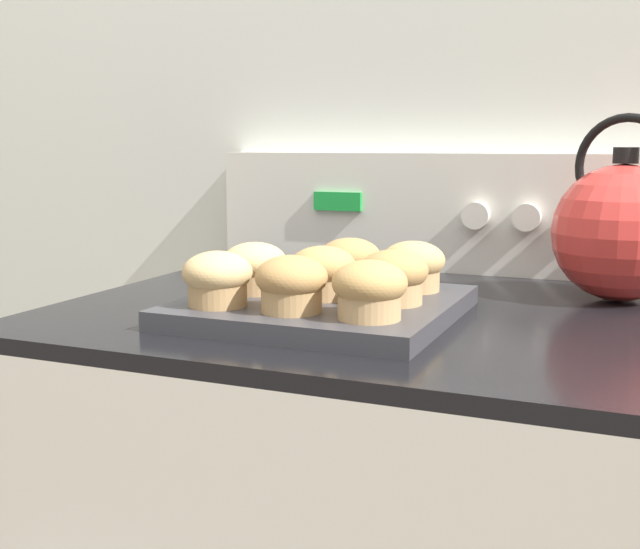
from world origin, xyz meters
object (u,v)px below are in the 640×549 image
(muffin_r0_c1, at_px, (291,284))
(muffin_r1_c2, at_px, (394,277))
(muffin_r2_c1, at_px, (350,262))
(muffin_r1_c0, at_px, (255,267))
(muffin_r1_c1, at_px, (323,272))
(tea_kettle, at_px, (622,230))
(muffin_r2_c2, at_px, (413,266))
(muffin_r0_c2, at_px, (370,290))
(muffin_pan, at_px, (323,307))
(muffin_r0_c0, at_px, (217,278))

(muffin_r0_c1, height_order, muffin_r1_c2, same)
(muffin_r0_c1, xyz_separation_m, muffin_r2_c1, (0.00, 0.17, 0.00))
(muffin_r1_c0, relative_size, muffin_r1_c1, 1.00)
(tea_kettle, bearing_deg, muffin_r0_c1, -133.92)
(muffin_r2_c1, height_order, muffin_r2_c2, same)
(muffin_r2_c2, bearing_deg, muffin_r2_c1, 179.54)
(muffin_r0_c1, height_order, muffin_r0_c2, same)
(muffin_r0_c2, xyz_separation_m, tea_kettle, (0.22, 0.32, 0.04))
(muffin_r1_c2, bearing_deg, muffin_r1_c0, 179.91)
(muffin_r1_c0, relative_size, muffin_r2_c1, 1.00)
(muffin_r1_c2, distance_m, tea_kettle, 0.33)
(muffin_pan, height_order, muffin_r1_c2, muffin_r1_c2)
(muffin_r2_c1, bearing_deg, tea_kettle, 26.15)
(muffin_r1_c0, height_order, muffin_r2_c1, same)
(muffin_r1_c0, bearing_deg, muffin_r0_c2, -26.13)
(muffin_r0_c2, relative_size, muffin_r1_c1, 1.00)
(muffin_r1_c0, bearing_deg, muffin_r1_c1, -0.48)
(muffin_r0_c2, bearing_deg, muffin_r0_c0, -179.82)
(muffin_r2_c2, bearing_deg, tea_kettle, 33.80)
(muffin_r2_c2, bearing_deg, muffin_r1_c1, -133.79)
(muffin_r0_c0, height_order, tea_kettle, tea_kettle)
(muffin_r0_c2, xyz_separation_m, muffin_r2_c2, (-0.00, 0.17, 0.00))
(muffin_r2_c2, distance_m, tea_kettle, 0.27)
(muffin_r0_c0, bearing_deg, muffin_r2_c2, 45.09)
(muffin_pan, bearing_deg, muffin_r1_c2, -1.35)
(muffin_pan, relative_size, muffin_r2_c2, 3.87)
(muffin_r1_c0, bearing_deg, tea_kettle, 30.81)
(muffin_r1_c0, bearing_deg, muffin_r2_c1, 43.94)
(muffin_r1_c1, relative_size, tea_kettle, 0.33)
(muffin_r1_c0, xyz_separation_m, tea_kettle, (0.40, 0.24, 0.04))
(muffin_r1_c0, bearing_deg, muffin_r0_c0, -90.32)
(muffin_r2_c1, bearing_deg, muffin_r2_c2, -0.46)
(muffin_r0_c2, bearing_deg, muffin_r2_c2, 91.62)
(muffin_r0_c2, xyz_separation_m, muffin_r1_c1, (-0.09, 0.08, 0.00))
(muffin_pan, height_order, muffin_r0_c2, muffin_r0_c2)
(muffin_r2_c1, bearing_deg, muffin_pan, -91.10)
(muffin_r2_c2, height_order, tea_kettle, tea_kettle)
(muffin_r0_c0, bearing_deg, muffin_r1_c2, 26.41)
(muffin_r1_c0, bearing_deg, muffin_pan, 1.15)
(muffin_pan, xyz_separation_m, muffin_r1_c1, (0.00, -0.00, 0.04))
(muffin_r0_c2, relative_size, muffin_r2_c1, 1.00)
(muffin_r0_c0, xyz_separation_m, muffin_r1_c1, (0.09, 0.09, 0.00))
(muffin_r0_c0, height_order, muffin_r0_c2, same)
(muffin_r0_c0, bearing_deg, muffin_r0_c2, 0.18)
(muffin_r0_c1, distance_m, muffin_r2_c1, 0.17)
(muffin_r0_c1, relative_size, muffin_r1_c2, 1.00)
(muffin_r0_c1, height_order, muffin_r1_c1, same)
(muffin_r1_c2, height_order, muffin_r2_c2, same)
(muffin_pan, relative_size, muffin_r1_c0, 3.87)
(muffin_r0_c0, relative_size, muffin_r0_c2, 1.00)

